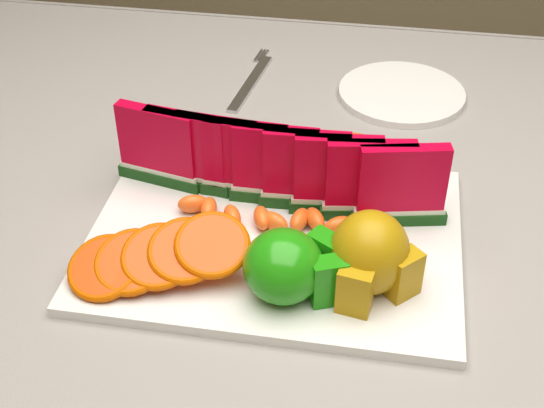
{
  "coord_description": "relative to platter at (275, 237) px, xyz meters",
  "views": [
    {
      "loc": [
        0.08,
        -0.69,
        1.3
      ],
      "look_at": [
        -0.03,
        -0.06,
        0.81
      ],
      "focal_mm": 50.0,
      "sensor_mm": 36.0,
      "label": 1
    }
  ],
  "objects": [
    {
      "name": "tablecloth",
      "position": [
        0.03,
        0.06,
        -0.05
      ],
      "size": [
        1.53,
        1.03,
        0.2
      ],
      "color": "slate",
      "rests_on": "table"
    },
    {
      "name": "pear_cluster",
      "position": [
        0.11,
        -0.06,
        0.04
      ],
      "size": [
        0.1,
        0.1,
        0.09
      ],
      "color": "#945918",
      "rests_on": "platter"
    },
    {
      "name": "orange_fan_front",
      "position": [
        -0.1,
        -0.08,
        0.03
      ],
      "size": [
        0.2,
        0.12,
        0.05
      ],
      "color": "red",
      "rests_on": "platter"
    },
    {
      "name": "watermelon_row",
      "position": [
        -0.01,
        0.06,
        0.05
      ],
      "size": [
        0.39,
        0.07,
        0.1
      ],
      "color": "#0D3713",
      "rests_on": "platter"
    },
    {
      "name": "side_plate",
      "position": [
        0.13,
        0.35,
        -0.0
      ],
      "size": [
        0.21,
        0.21,
        0.01
      ],
      "color": "silver",
      "rests_on": "tablecloth"
    },
    {
      "name": "fork",
      "position": [
        -0.09,
        0.35,
        -0.0
      ],
      "size": [
        0.04,
        0.2,
        0.0
      ],
      "color": "silver",
      "rests_on": "tablecloth"
    },
    {
      "name": "platter",
      "position": [
        0.0,
        0.0,
        0.0
      ],
      "size": [
        0.4,
        0.3,
        0.01
      ],
      "color": "silver",
      "rests_on": "tablecloth"
    },
    {
      "name": "table",
      "position": [
        0.03,
        0.06,
        -0.11
      ],
      "size": [
        1.4,
        0.9,
        0.75
      ],
      "color": "#4D331D",
      "rests_on": "ground"
    },
    {
      "name": "orange_fan_back",
      "position": [
        -0.02,
        0.13,
        0.03
      ],
      "size": [
        0.28,
        0.09,
        0.04
      ],
      "color": "red",
      "rests_on": "platter"
    },
    {
      "name": "tangerine_segments",
      "position": [
        -0.0,
        0.01,
        0.02
      ],
      "size": [
        0.23,
        0.05,
        0.02
      ],
      "color": "#D6591F",
      "rests_on": "platter"
    },
    {
      "name": "apple_cluster",
      "position": [
        0.03,
        -0.09,
        0.04
      ],
      "size": [
        0.11,
        0.09,
        0.07
      ],
      "color": "#2D8114",
      "rests_on": "platter"
    }
  ]
}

